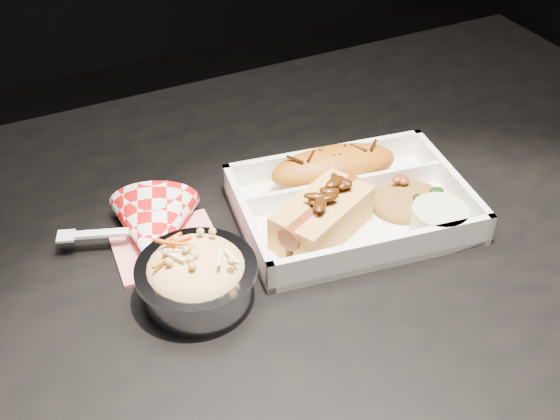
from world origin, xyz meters
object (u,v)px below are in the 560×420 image
(hotdog, at_px, (322,214))
(dining_table, at_px, (300,309))
(foil_coleslaw_cup, at_px, (197,275))
(food_tray, at_px, (351,208))
(napkin_fork, at_px, (154,233))
(fried_pastry, at_px, (334,167))

(hotdog, bearing_deg, dining_table, 168.78)
(foil_coleslaw_cup, bearing_deg, hotdog, 9.66)
(food_tray, relative_size, napkin_fork, 1.66)
(food_tray, distance_m, fried_pastry, 0.06)
(food_tray, bearing_deg, napkin_fork, 175.51)
(dining_table, height_order, hotdog, hotdog)
(dining_table, distance_m, napkin_fork, 0.19)
(fried_pastry, relative_size, foil_coleslaw_cup, 1.30)
(dining_table, bearing_deg, food_tray, 19.60)
(fried_pastry, xyz_separation_m, foil_coleslaw_cup, (-0.21, -0.10, 0.00))
(fried_pastry, xyz_separation_m, hotdog, (-0.06, -0.07, 0.00))
(food_tray, height_order, foil_coleslaw_cup, foil_coleslaw_cup)
(food_tray, bearing_deg, foil_coleslaw_cup, -158.77)
(dining_table, xyz_separation_m, food_tray, (0.08, 0.03, 0.10))
(hotdog, relative_size, napkin_fork, 0.78)
(food_tray, distance_m, foil_coleslaw_cup, 0.21)
(food_tray, xyz_separation_m, napkin_fork, (-0.21, 0.05, 0.01))
(food_tray, xyz_separation_m, fried_pastry, (0.01, 0.05, 0.02))
(fried_pastry, height_order, hotdog, hotdog)
(hotdog, height_order, napkin_fork, napkin_fork)
(foil_coleslaw_cup, bearing_deg, dining_table, 8.51)
(dining_table, relative_size, napkin_fork, 7.30)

